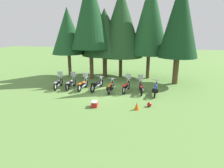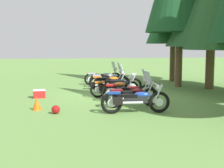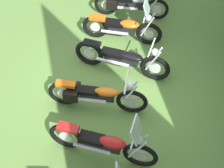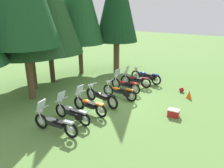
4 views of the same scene
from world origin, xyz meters
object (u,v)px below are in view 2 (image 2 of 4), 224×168
(pine_tree_0, at_px, (174,7))
(dropped_helmet, at_px, (56,109))
(motorcycle_6, at_px, (133,95))
(motorcycle_5, at_px, (129,90))
(motorcycle_1, at_px, (108,79))
(motorcycle_3, at_px, (117,84))
(motorcycle_4, at_px, (114,87))
(motorcycle_7, at_px, (134,100))
(traffic_cone, at_px, (37,103))
(pine_tree_2, at_px, (212,1))
(motorcycle_0, at_px, (103,77))
(picnic_cooler, at_px, (39,94))
(motorcycle_2, at_px, (110,81))

(pine_tree_0, distance_m, dropped_helmet, 12.30)
(motorcycle_6, bearing_deg, motorcycle_5, 76.36)
(motorcycle_1, relative_size, motorcycle_5, 0.95)
(motorcycle_3, height_order, motorcycle_4, motorcycle_3)
(motorcycle_7, height_order, dropped_helmet, motorcycle_7)
(motorcycle_7, bearing_deg, motorcycle_1, 92.44)
(traffic_cone, relative_size, dropped_helmet, 1.61)
(motorcycle_6, relative_size, pine_tree_2, 0.31)
(dropped_helmet, bearing_deg, motorcycle_6, 106.09)
(motorcycle_0, bearing_deg, motorcycle_5, -96.53)
(motorcycle_1, height_order, motorcycle_3, motorcycle_1)
(motorcycle_0, height_order, pine_tree_0, pine_tree_0)
(motorcycle_0, relative_size, picnic_cooler, 3.93)
(motorcycle_5, bearing_deg, picnic_cooler, 163.62)
(motorcycle_3, distance_m, pine_tree_2, 6.63)
(motorcycle_5, relative_size, dropped_helmet, 7.60)
(motorcycle_4, relative_size, pine_tree_2, 0.32)
(pine_tree_0, bearing_deg, dropped_helmet, -39.21)
(dropped_helmet, bearing_deg, motorcycle_0, 161.46)
(motorcycle_4, bearing_deg, picnic_cooler, 172.63)
(motorcycle_5, bearing_deg, motorcycle_7, -91.90)
(motorcycle_0, relative_size, motorcycle_5, 0.99)
(dropped_helmet, bearing_deg, motorcycle_4, 141.79)
(motorcycle_6, distance_m, pine_tree_0, 10.05)
(motorcycle_4, distance_m, pine_tree_2, 7.16)
(motorcycle_7, bearing_deg, picnic_cooler, 135.38)
(motorcycle_1, relative_size, motorcycle_3, 0.89)
(picnic_cooler, distance_m, dropped_helmet, 3.56)
(motorcycle_2, distance_m, motorcycle_6, 4.78)
(motorcycle_0, xyz_separation_m, dropped_helmet, (7.80, -2.62, -0.31))
(motorcycle_6, bearing_deg, pine_tree_2, 29.99)
(pine_tree_2, height_order, dropped_helmet, pine_tree_2)
(pine_tree_0, bearing_deg, motorcycle_7, -26.27)
(motorcycle_0, height_order, motorcycle_5, motorcycle_5)
(motorcycle_1, distance_m, dropped_helmet, 7.25)
(motorcycle_0, xyz_separation_m, motorcycle_4, (4.61, -0.10, -0.01))
(motorcycle_2, bearing_deg, motorcycle_3, -80.62)
(motorcycle_5, bearing_deg, motorcycle_4, 115.65)
(motorcycle_0, height_order, motorcycle_3, motorcycle_0)
(motorcycle_3, height_order, motorcycle_6, motorcycle_6)
(motorcycle_4, distance_m, dropped_helmet, 4.07)
(picnic_cooler, relative_size, dropped_helmet, 1.92)
(pine_tree_2, bearing_deg, dropped_helmet, -57.27)
(motorcycle_7, relative_size, picnic_cooler, 4.22)
(pine_tree_2, bearing_deg, motorcycle_5, -57.95)
(motorcycle_0, height_order, pine_tree_2, pine_tree_2)
(pine_tree_2, bearing_deg, motorcycle_6, -49.86)
(picnic_cooler, distance_m, traffic_cone, 2.73)
(motorcycle_1, xyz_separation_m, picnic_cooler, (3.25, -3.53, -0.28))
(motorcycle_1, distance_m, motorcycle_6, 5.88)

